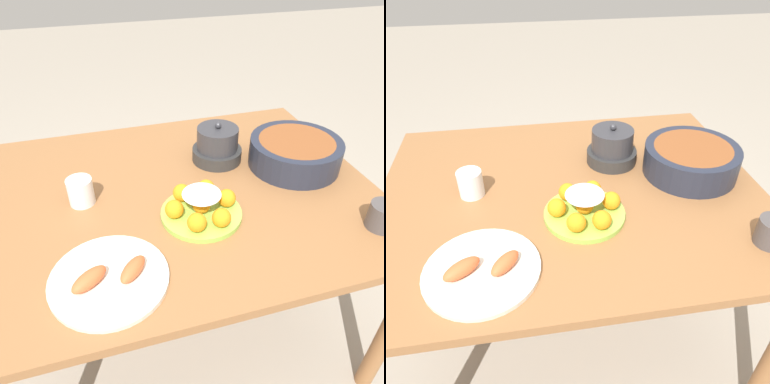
% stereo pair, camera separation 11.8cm
% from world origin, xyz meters
% --- Properties ---
extents(ground_plane, '(12.00, 12.00, 0.00)m').
position_xyz_m(ground_plane, '(0.00, 0.00, 0.00)').
color(ground_plane, '#9E9384').
extents(dining_table, '(1.28, 1.03, 0.73)m').
position_xyz_m(dining_table, '(0.00, 0.00, 0.64)').
color(dining_table, '#936038').
rests_on(dining_table, ground_plane).
extents(cake_plate, '(0.25, 0.25, 0.09)m').
position_xyz_m(cake_plate, '(0.02, -0.15, 0.76)').
color(cake_plate, '#99CC4C').
rests_on(cake_plate, dining_table).
extents(serving_bowl, '(0.33, 0.33, 0.10)m').
position_xyz_m(serving_bowl, '(0.43, 0.04, 0.78)').
color(serving_bowl, '#232838').
rests_on(serving_bowl, dining_table).
extents(sauce_bowl, '(0.09, 0.09, 0.03)m').
position_xyz_m(sauce_bowl, '(0.55, 0.27, 0.74)').
color(sauce_bowl, tan).
rests_on(sauce_bowl, dining_table).
extents(seafood_platter, '(0.30, 0.30, 0.05)m').
position_xyz_m(seafood_platter, '(-0.28, -0.33, 0.74)').
color(seafood_platter, silver).
rests_on(seafood_platter, dining_table).
extents(cup_near, '(0.09, 0.09, 0.08)m').
position_xyz_m(cup_near, '(0.51, -0.34, 0.77)').
color(cup_near, '#4C4747').
rests_on(cup_near, dining_table).
extents(cup_far, '(0.08, 0.08, 0.09)m').
position_xyz_m(cup_far, '(-0.33, 0.02, 0.77)').
color(cup_far, white).
rests_on(cup_far, dining_table).
extents(warming_pot, '(0.18, 0.18, 0.15)m').
position_xyz_m(warming_pot, '(0.17, 0.15, 0.79)').
color(warming_pot, '#2D2D2D').
rests_on(warming_pot, dining_table).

